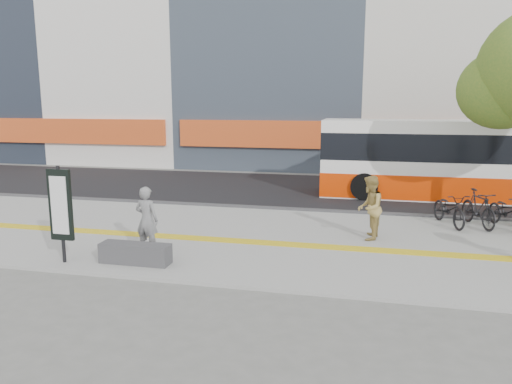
% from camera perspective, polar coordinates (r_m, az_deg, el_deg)
% --- Properties ---
extents(ground, '(120.00, 120.00, 0.00)m').
position_cam_1_polar(ground, '(11.58, 0.49, -7.79)').
color(ground, '#63625E').
rests_on(ground, ground).
extents(sidewalk, '(40.00, 7.00, 0.08)m').
position_cam_1_polar(sidewalk, '(12.98, 1.94, -5.58)').
color(sidewalk, gray).
rests_on(sidewalk, ground).
extents(tactile_strip, '(40.00, 0.45, 0.01)m').
position_cam_1_polar(tactile_strip, '(12.49, 1.49, -6.01)').
color(tactile_strip, yellow).
rests_on(tactile_strip, sidewalk).
extents(street, '(40.00, 8.00, 0.06)m').
position_cam_1_polar(street, '(20.20, 6.06, 0.20)').
color(street, black).
rests_on(street, ground).
extents(curb, '(40.00, 0.25, 0.14)m').
position_cam_1_polar(curb, '(16.31, 4.32, -2.13)').
color(curb, '#3C3C3F').
rests_on(curb, ground).
extents(bench, '(1.60, 0.45, 0.45)m').
position_cam_1_polar(bench, '(11.27, -14.01, -7.02)').
color(bench, '#3C3C3F').
rests_on(bench, sidewalk).
extents(signboard, '(0.55, 0.10, 2.20)m').
position_cam_1_polar(signboard, '(11.57, -22.02, -1.59)').
color(signboard, black).
rests_on(signboard, sidewalk).
extents(bus, '(10.94, 2.59, 2.91)m').
position_cam_1_polar(bus, '(19.72, 23.94, 3.20)').
color(bus, white).
rests_on(bus, street).
extents(bicycle_row, '(3.47, 1.96, 1.08)m').
position_cam_1_polar(bicycle_row, '(15.45, 25.97, -1.93)').
color(bicycle_row, black).
rests_on(bicycle_row, sidewalk).
extents(seated_woman, '(0.63, 0.46, 1.61)m').
position_cam_1_polar(seated_woman, '(11.84, -12.73, -3.20)').
color(seated_woman, black).
rests_on(seated_woman, sidewalk).
extents(pedestrian_tan, '(0.74, 0.89, 1.69)m').
position_cam_1_polar(pedestrian_tan, '(12.99, 13.22, -1.81)').
color(pedestrian_tan, '#A78D4C').
rests_on(pedestrian_tan, sidewalk).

